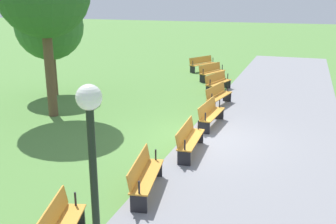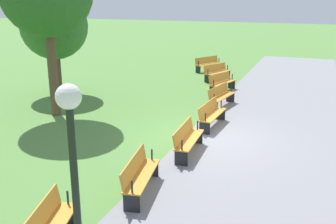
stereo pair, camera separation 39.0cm
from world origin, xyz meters
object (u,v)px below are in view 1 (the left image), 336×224
Objects in this scene: bench_2 at (218,82)px; bench_4 at (210,113)px; tree_1 at (49,26)px; bench_0 at (202,63)px; bench_5 at (189,138)px; bench_6 at (145,174)px; bench_1 at (212,71)px; lamp_post at (93,166)px; bench_3 at (218,95)px.

bench_2 is 1.02× the size of bench_4.
tree_1 is at bearing -49.42° from bench_2.
bench_0 is 13.67m from bench_5.
bench_6 is at bearing 19.32° from bench_2.
lamp_post is at bearing 30.70° from bench_1.
bench_5 is 0.41× the size of tree_1.
bench_1 is 0.99× the size of bench_2.
bench_5 is (5.52, 0.31, 0.00)m from bench_3.
bench_6 is (5.52, -0.31, 0.00)m from bench_4.
bench_1 is 17.87m from lamp_post.
bench_0 is 20.51m from lamp_post.
lamp_post is at bearing 39.48° from bench_0.
bench_5 is at bearing 12.88° from bench_3.
bench_5 is at bearing 32.18° from bench_1.
bench_1 is 2.77m from bench_2.
tree_1 reaches higher than bench_0.
bench_1 is 5.53m from bench_3.
bench_3 is at bearing 38.60° from bench_1.
lamp_post reaches higher than bench_1.
bench_5 is (8.22, 0.92, 0.00)m from bench_2.
bench_6 is 11.33m from tree_1.
lamp_post is (12.26, 0.98, 2.06)m from bench_3.
bench_1 is 8.27m from bench_4.
bench_2 and bench_3 have the same top height.
tree_1 is at bearing -75.99° from bench_3.
bench_1 is 1.00× the size of bench_4.
lamp_post reaches higher than bench_6.
bench_1 is 1.00× the size of bench_5.
bench_2 is 8.42m from tree_1.
bench_5 is at bearing 58.91° from tree_1.
bench_5 is 7.08m from lamp_post.
bench_0 is at bearing -160.75° from bench_4.
bench_2 is at bearing 114.46° from tree_1.
bench_2 and bench_4 have the same top height.
bench_4 is (5.45, 0.92, 0.00)m from bench_2.
bench_5 is 0.55× the size of lamp_post.
bench_1 and bench_2 have the same top height.
bench_0 is 0.98× the size of bench_1.
bench_6 is (13.59, 1.53, 0.00)m from bench_1.
tree_1 reaches higher than bench_3.
bench_4 is at bearing 75.21° from tree_1.
bench_3 is 1.01× the size of bench_5.
bench_3 is at bearing 170.33° from bench_6.
bench_5 is at bearing 41.83° from bench_0.
bench_2 and bench_5 have the same top height.
bench_1 and bench_3 have the same top height.
bench_0 and bench_6 have the same top height.
bench_3 is (2.70, 0.61, 0.00)m from bench_2.
bench_1 is 13.67m from bench_6.
bench_6 is at bearing -9.63° from bench_5.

